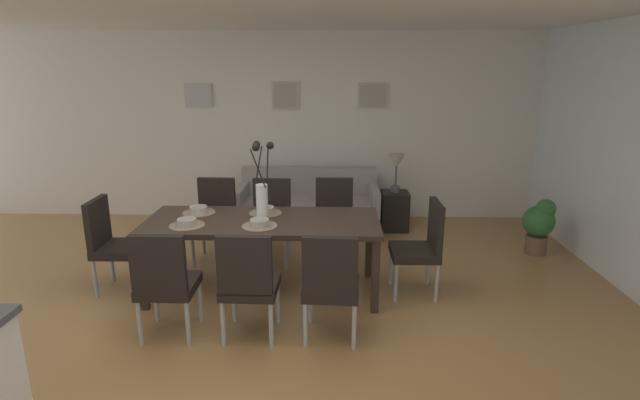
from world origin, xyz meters
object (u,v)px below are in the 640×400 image
(bowl_far_right, at_px, (265,209))
(table_lamp, at_px, (396,164))
(dining_chair_head_west, at_px, (111,240))
(dining_chair_far_left, at_px, (248,280))
(dining_chair_near_right, at_px, (215,215))
(dining_chair_far_right, at_px, (271,217))
(framed_picture_center, at_px, (285,96))
(centerpiece_vase, at_px, (262,190))
(dining_chair_near_left, at_px, (165,280))
(side_table, at_px, (394,211))
(framed_picture_left, at_px, (198,95))
(framed_picture_right, at_px, (373,96))
(dining_chair_mid_left, at_px, (331,282))
(bowl_near_right, at_px, (199,209))
(bowl_near_left, at_px, (187,221))
(potted_plant, at_px, (539,224))
(bowl_far_left, at_px, (259,222))
(dining_table, at_px, (263,227))
(sofa, at_px, (308,210))
(dining_chair_head_east, at_px, (423,243))
(dining_chair_mid_right, at_px, (334,216))

(bowl_far_right, height_order, table_lamp, table_lamp)
(dining_chair_head_west, bearing_deg, dining_chair_far_left, -30.74)
(dining_chair_near_right, relative_size, dining_chair_far_right, 1.00)
(dining_chair_far_left, xyz_separation_m, framed_picture_center, (0.00, 3.33, 1.23))
(centerpiece_vase, bearing_deg, dining_chair_head_west, 179.09)
(dining_chair_near_left, height_order, table_lamp, table_lamp)
(side_table, xyz_separation_m, framed_picture_left, (-2.70, 0.56, 1.48))
(centerpiece_vase, height_order, framed_picture_right, framed_picture_right)
(dining_chair_near_right, xyz_separation_m, dining_chair_far_left, (0.66, -1.70, 0.00))
(dining_chair_mid_left, relative_size, bowl_near_right, 5.41)
(bowl_near_left, height_order, potted_plant, bowl_near_left)
(centerpiece_vase, distance_m, side_table, 2.55)
(framed_picture_center, xyz_separation_m, framed_picture_right, (1.21, 0.00, 0.00))
(side_table, bearing_deg, bowl_far_left, -125.12)
(dining_chair_head_west, height_order, framed_picture_center, framed_picture_center)
(dining_table, relative_size, potted_plant, 3.28)
(bowl_far_left, relative_size, framed_picture_right, 0.41)
(dining_table, height_order, bowl_near_left, bowl_near_left)
(centerpiece_vase, xyz_separation_m, table_lamp, (1.49, 1.92, -0.13))
(bowl_far_right, xyz_separation_m, potted_plant, (3.06, 0.88, -0.41))
(dining_table, bearing_deg, sofa, 79.85)
(dining_chair_head_west, bearing_deg, framed_picture_left, 83.63)
(dining_chair_head_west, xyz_separation_m, bowl_far_left, (1.48, -0.23, 0.27))
(dining_chair_head_east, xyz_separation_m, sofa, (-1.18, 1.86, -0.23))
(sofa, bearing_deg, dining_chair_far_right, -109.08)
(centerpiece_vase, bearing_deg, side_table, 52.16)
(dining_chair_near_left, distance_m, framed_picture_center, 3.62)
(dining_chair_near_left, bearing_deg, bowl_near_right, 89.85)
(dining_table, relative_size, bowl_near_right, 12.94)
(dining_chair_far_left, distance_m, bowl_near_left, 0.97)
(dining_chair_mid_left, xyz_separation_m, side_table, (0.85, 2.78, -0.25))
(dining_chair_far_left, bearing_deg, dining_chair_mid_left, -0.71)
(bowl_far_right, height_order, potted_plant, bowl_far_right)
(dining_chair_mid_left, height_order, framed_picture_right, framed_picture_right)
(bowl_near_left, height_order, bowl_far_left, same)
(dining_chair_far_right, xyz_separation_m, bowl_far_right, (0.03, -0.62, 0.27))
(dining_chair_mid_left, bearing_deg, dining_chair_mid_right, 88.94)
(bowl_near_right, distance_m, side_table, 2.81)
(bowl_far_right, bearing_deg, framed_picture_right, 62.07)
(dining_chair_far_left, height_order, dining_chair_head_west, same)
(dining_chair_mid_left, distance_m, framed_picture_center, 3.62)
(bowl_far_right, relative_size, potted_plant, 0.25)
(dining_chair_far_right, distance_m, bowl_far_right, 0.68)
(dining_chair_near_left, bearing_deg, dining_table, 52.27)
(dining_table, height_order, potted_plant, dining_table)
(dining_chair_far_left, height_order, side_table, dining_chair_far_left)
(framed_picture_left, bearing_deg, potted_plant, -18.18)
(dining_chair_mid_left, relative_size, table_lamp, 1.80)
(dining_table, height_order, sofa, sofa)
(dining_chair_near_left, xyz_separation_m, dining_chair_near_right, (-0.00, 1.70, 0.00))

